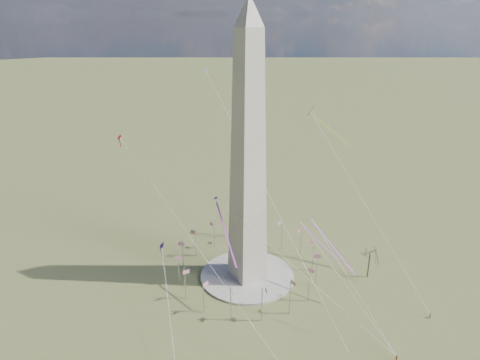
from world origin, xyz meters
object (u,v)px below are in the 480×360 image
washington_monument (248,159)px  kite_delta_black (313,113)px  person_east (430,316)px  tree_near (370,252)px

washington_monument → kite_delta_black: size_ratio=5.31×
person_east → tree_near: bearing=-133.1°
tree_near → person_east: 29.50m
washington_monument → tree_near: 59.32m
kite_delta_black → washington_monument: bearing=-17.9°
tree_near → washington_monument: bearing=147.5°
washington_monument → person_east: (38.47, -52.63, -47.00)m
person_east → kite_delta_black: bearing=-133.5°
tree_near → kite_delta_black: size_ratio=0.81×
washington_monument → person_east: 80.36m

